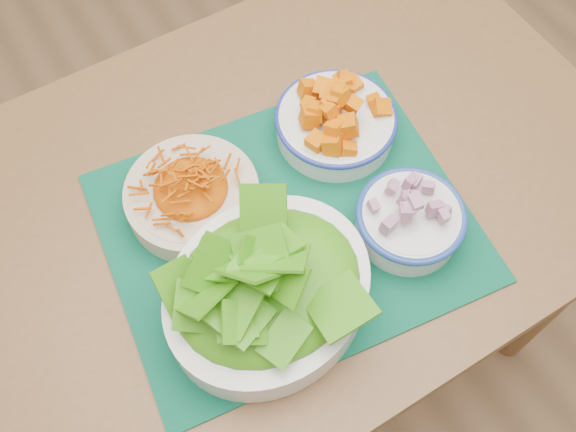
% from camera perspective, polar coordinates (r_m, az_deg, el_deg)
% --- Properties ---
extents(ground, '(4.00, 4.00, 0.00)m').
position_cam_1_polar(ground, '(1.71, 8.30, -6.26)').
color(ground, '#956D48').
rests_on(ground, ground).
extents(table, '(1.08, 0.73, 0.75)m').
position_cam_1_polar(table, '(1.05, -0.90, -0.54)').
color(table, brown).
rests_on(table, ground).
extents(placemat, '(0.55, 0.47, 0.00)m').
position_cam_1_polar(placemat, '(0.92, 0.00, -0.96)').
color(placemat, '#023526').
rests_on(placemat, table).
extents(carrot_bowl, '(0.22, 0.22, 0.07)m').
position_cam_1_polar(carrot_bowl, '(0.91, -8.55, 2.03)').
color(carrot_bowl, beige).
rests_on(carrot_bowl, placemat).
extents(squash_bowl, '(0.23, 0.23, 0.09)m').
position_cam_1_polar(squash_bowl, '(0.97, 4.31, 8.69)').
color(squash_bowl, silver).
rests_on(squash_bowl, placemat).
extents(lettuce_bowl, '(0.34, 0.31, 0.14)m').
position_cam_1_polar(lettuce_bowl, '(0.81, -1.85, -6.07)').
color(lettuce_bowl, white).
rests_on(lettuce_bowl, placemat).
extents(onion_bowl, '(0.18, 0.18, 0.08)m').
position_cam_1_polar(onion_bowl, '(0.89, 10.84, -0.12)').
color(onion_bowl, silver).
rests_on(onion_bowl, placemat).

